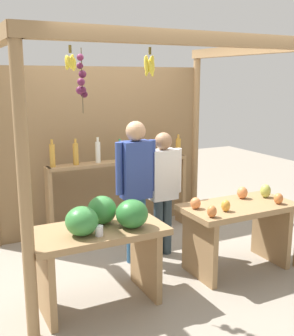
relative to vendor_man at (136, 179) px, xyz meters
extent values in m
plane|color=gray|center=(0.09, 0.12, -0.97)|extent=(12.00, 12.00, 0.00)
cylinder|color=#99754C|center=(-1.37, -0.94, 0.26)|extent=(0.10, 0.10, 2.46)
cylinder|color=#99754C|center=(1.56, 1.18, 0.26)|extent=(0.10, 0.10, 2.46)
cube|color=#99754C|center=(0.09, -0.94, 1.43)|extent=(3.03, 0.12, 0.12)
cube|color=#99754C|center=(1.56, 0.12, 1.43)|extent=(0.12, 2.22, 0.12)
cube|color=olive|center=(0.09, 1.20, 0.14)|extent=(2.93, 0.04, 2.21)
cylinder|color=brown|center=(-0.28, -0.86, 1.32)|extent=(0.02, 0.02, 0.06)
ellipsoid|color=yellow|center=(-0.25, -0.86, 1.22)|extent=(0.04, 0.06, 0.15)
ellipsoid|color=yellow|center=(-0.26, -0.83, 1.21)|extent=(0.06, 0.05, 0.15)
ellipsoid|color=yellow|center=(-0.28, -0.83, 1.18)|extent=(0.07, 0.04, 0.15)
ellipsoid|color=yellow|center=(-0.30, -0.85, 1.22)|extent=(0.05, 0.06, 0.15)
ellipsoid|color=yellow|center=(-0.32, -0.88, 1.21)|extent=(0.04, 0.06, 0.15)
ellipsoid|color=yellow|center=(-0.28, -0.90, 1.18)|extent=(0.07, 0.04, 0.15)
ellipsoid|color=yellow|center=(-0.26, -0.88, 1.21)|extent=(0.07, 0.06, 0.15)
cylinder|color=brown|center=(-0.93, -0.79, 1.32)|extent=(0.02, 0.02, 0.06)
ellipsoid|color=yellow|center=(-0.91, -0.79, 1.20)|extent=(0.04, 0.07, 0.11)
ellipsoid|color=yellow|center=(-0.92, -0.76, 1.23)|extent=(0.07, 0.05, 0.12)
ellipsoid|color=yellow|center=(-0.95, -0.77, 1.21)|extent=(0.06, 0.06, 0.12)
ellipsoid|color=yellow|center=(-0.96, -0.79, 1.22)|extent=(0.04, 0.06, 0.11)
ellipsoid|color=yellow|center=(-0.95, -0.82, 1.22)|extent=(0.06, 0.05, 0.12)
ellipsoid|color=yellow|center=(-0.93, -0.81, 1.21)|extent=(0.06, 0.04, 0.11)
cylinder|color=#4C422D|center=(-0.76, -0.54, 1.07)|extent=(0.01, 0.01, 0.55)
sphere|color=#601E42|center=(-0.78, -0.56, 1.27)|extent=(0.06, 0.06, 0.06)
sphere|color=#511938|center=(-0.77, -0.52, 1.20)|extent=(0.06, 0.06, 0.06)
sphere|color=#511938|center=(-0.76, -0.53, 1.13)|extent=(0.07, 0.07, 0.07)
sphere|color=#601E42|center=(-0.78, -0.57, 1.07)|extent=(0.07, 0.07, 0.07)
sphere|color=#601E42|center=(-0.78, -0.53, 0.99)|extent=(0.07, 0.07, 0.07)
sphere|color=#511938|center=(-0.76, -0.56, 1.00)|extent=(0.06, 0.06, 0.06)
sphere|color=#47142D|center=(-0.74, -0.53, 0.96)|extent=(0.06, 0.06, 0.06)
cube|color=#99754C|center=(-0.71, -0.68, -0.26)|extent=(1.23, 0.64, 0.06)
cube|color=#99754C|center=(-1.21, -0.68, -0.63)|extent=(0.06, 0.58, 0.68)
cube|color=#99754C|center=(-0.22, -0.68, -0.63)|extent=(0.06, 0.58, 0.68)
ellipsoid|color=#38843D|center=(-0.62, -0.57, -0.10)|extent=(0.38, 0.38, 0.26)
ellipsoid|color=#38843D|center=(-0.88, -0.77, -0.10)|extent=(0.36, 0.36, 0.25)
ellipsoid|color=#2D7533|center=(-0.42, -0.80, -0.10)|extent=(0.29, 0.29, 0.26)
cylinder|color=white|center=(-0.76, -0.86, -0.18)|extent=(0.07, 0.07, 0.09)
cube|color=#99754C|center=(0.90, -0.68, -0.26)|extent=(1.23, 0.64, 0.06)
cube|color=#99754C|center=(0.40, -0.68, -0.63)|extent=(0.06, 0.58, 0.68)
cube|color=#99754C|center=(1.39, -0.68, -0.63)|extent=(0.06, 0.58, 0.68)
ellipsoid|color=gold|center=(0.62, -0.81, -0.17)|extent=(0.10, 0.10, 0.12)
ellipsoid|color=#CC7038|center=(0.39, -0.89, -0.17)|extent=(0.13, 0.13, 0.12)
ellipsoid|color=#E07F47|center=(0.40, -0.60, -0.17)|extent=(0.14, 0.14, 0.12)
ellipsoid|color=#A8B24C|center=(1.33, -0.61, -0.15)|extent=(0.16, 0.16, 0.15)
ellipsoid|color=#CC7038|center=(1.28, -0.86, -0.17)|extent=(0.14, 0.14, 0.12)
ellipsoid|color=#E07F47|center=(1.07, -0.52, -0.16)|extent=(0.13, 0.13, 0.14)
cube|color=#99754C|center=(-0.75, 0.92, -0.47)|extent=(0.05, 0.20, 1.00)
cube|color=#99754C|center=(1.15, 0.92, -0.47)|extent=(0.05, 0.20, 1.00)
cube|color=#99754C|center=(0.20, 0.92, 0.01)|extent=(1.90, 0.22, 0.04)
cylinder|color=gold|center=(-0.69, 0.92, 0.17)|extent=(0.07, 0.07, 0.28)
cylinder|color=gold|center=(-0.69, 0.92, 0.34)|extent=(0.03, 0.03, 0.06)
cylinder|color=gold|center=(-0.39, 0.92, 0.17)|extent=(0.07, 0.07, 0.27)
cylinder|color=gold|center=(-0.39, 0.92, 0.33)|extent=(0.03, 0.03, 0.06)
cylinder|color=silver|center=(-0.10, 0.92, 0.16)|extent=(0.06, 0.06, 0.27)
cylinder|color=silver|center=(-0.10, 0.92, 0.33)|extent=(0.03, 0.03, 0.06)
cylinder|color=#338C4C|center=(0.20, 0.92, 0.14)|extent=(0.07, 0.07, 0.23)
cylinder|color=#338C4C|center=(0.20, 0.92, 0.29)|extent=(0.03, 0.03, 0.06)
cylinder|color=gold|center=(0.49, 0.92, 0.16)|extent=(0.06, 0.06, 0.25)
cylinder|color=gold|center=(0.49, 0.92, 0.31)|extent=(0.03, 0.03, 0.06)
cylinder|color=gold|center=(0.80, 0.92, 0.15)|extent=(0.07, 0.07, 0.25)
cylinder|color=gold|center=(0.80, 0.92, 0.31)|extent=(0.03, 0.03, 0.06)
cylinder|color=gold|center=(1.10, 0.92, 0.15)|extent=(0.07, 0.07, 0.23)
cylinder|color=gold|center=(1.10, 0.92, 0.29)|extent=(0.03, 0.03, 0.06)
cylinder|color=#2C567D|center=(-0.06, 0.00, -0.59)|extent=(0.11, 0.11, 0.76)
cylinder|color=#2C567D|center=(0.06, 0.00, -0.59)|extent=(0.11, 0.11, 0.76)
cube|color=#2D428C|center=(0.00, 0.00, 0.11)|extent=(0.32, 0.19, 0.64)
cylinder|color=#2D428C|center=(-0.20, 0.00, 0.14)|extent=(0.08, 0.08, 0.58)
cylinder|color=#2D428C|center=(0.20, 0.00, 0.14)|extent=(0.08, 0.08, 0.58)
sphere|color=tan|center=(0.00, 0.00, 0.54)|extent=(0.22, 0.22, 0.22)
cylinder|color=#33444E|center=(0.30, 0.04, -0.63)|extent=(0.11, 0.11, 0.69)
cylinder|color=#33444E|center=(0.42, 0.04, -0.63)|extent=(0.11, 0.11, 0.69)
cube|color=white|center=(0.36, 0.04, 0.01)|extent=(0.32, 0.19, 0.58)
cylinder|color=white|center=(0.16, 0.04, 0.04)|extent=(0.08, 0.08, 0.52)
cylinder|color=white|center=(0.56, 0.04, 0.04)|extent=(0.08, 0.08, 0.52)
sphere|color=#997051|center=(0.36, 0.04, 0.40)|extent=(0.20, 0.20, 0.20)
camera|label=1|loc=(-1.93, -4.06, 1.11)|focal=44.73mm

